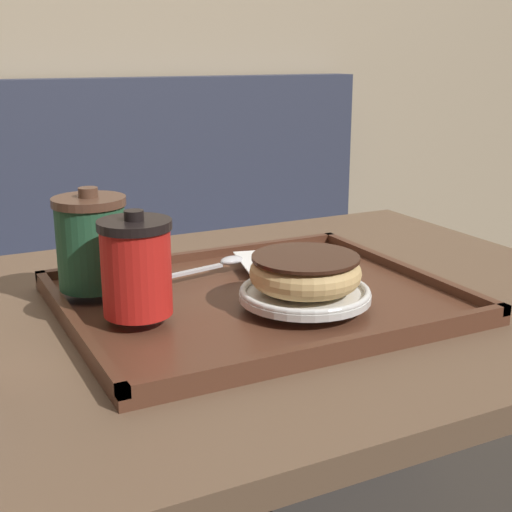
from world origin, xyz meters
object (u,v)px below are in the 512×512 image
coffee_cup_rear (91,242)px  coffee_cup_front (136,267)px  spoon (220,263)px  donut_chocolate_glazed (305,272)px

coffee_cup_rear → coffee_cup_front: bearing=-80.0°
coffee_cup_rear → spoon: coffee_cup_rear is taller
coffee_cup_rear → spoon: bearing=2.4°
coffee_cup_front → spoon: coffee_cup_front is taller
spoon → coffee_cup_rear: bearing=171.2°
donut_chocolate_glazed → spoon: donut_chocolate_glazed is taller
donut_chocolate_glazed → spoon: 0.17m
coffee_cup_rear → spoon: (0.17, 0.01, -0.05)m
coffee_cup_rear → donut_chocolate_glazed: size_ratio=0.95×
coffee_cup_rear → donut_chocolate_glazed: 0.26m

